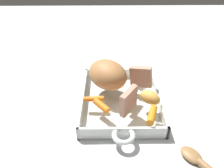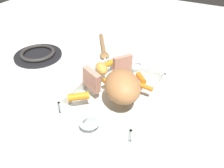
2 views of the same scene
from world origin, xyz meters
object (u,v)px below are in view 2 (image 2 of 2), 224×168
baby_carrot_northwest (112,78)px  baby_carrot_center_left (78,97)px  stove_burner_rear (38,54)px  roast_slice_thin (92,80)px  roasting_dish (116,94)px  baby_carrot_southeast (144,86)px  baby_carrot_southwest (141,78)px  serving_spoon (103,48)px  baby_carrot_short (111,63)px  potato_golden_small (101,69)px  roast_slice_thick (122,65)px  pork_roast (122,86)px

baby_carrot_northwest → baby_carrot_center_left: baby_carrot_center_left is taller
stove_burner_rear → roast_slice_thin: bearing=-109.6°
roasting_dish → baby_carrot_southeast: (0.04, -0.08, 0.04)m
roast_slice_thin → baby_carrot_southwest: size_ratio=1.27×
stove_burner_rear → serving_spoon: size_ratio=0.96×
baby_carrot_short → potato_golden_small: potato_golden_small is taller
baby_carrot_southwest → roast_slice_thick: bearing=82.6°
pork_roast → potato_golden_small: bearing=54.5°
baby_carrot_northwest → serving_spoon: size_ratio=0.33×
roasting_dish → baby_carrot_short: bearing=35.5°
baby_carrot_short → roast_slice_thin: bearing=-175.1°
pork_roast → baby_carrot_southeast: bearing=-28.4°
roast_slice_thick → serving_spoon: (0.19, 0.19, -0.07)m
baby_carrot_southeast → potato_golden_small: potato_golden_small is taller
roasting_dish → baby_carrot_southeast: size_ratio=6.47×
baby_carrot_southeast → baby_carrot_center_left: bearing=133.1°
roasting_dish → roast_slice_thin: 0.10m
baby_carrot_northwest → baby_carrot_southeast: (0.01, -0.11, -0.00)m
roast_slice_thick → potato_golden_small: bearing=117.2°
pork_roast → stove_burner_rear: (0.13, 0.47, -0.08)m
pork_roast → baby_carrot_southwest: size_ratio=2.53×
potato_golden_small → stove_burner_rear: 0.35m
potato_golden_small → roasting_dish: bearing=-119.7°
baby_carrot_northwest → roast_slice_thin: bearing=152.6°
baby_carrot_center_left → potato_golden_small: potato_golden_small is taller
baby_carrot_northwest → potato_golden_small: size_ratio=1.09×
baby_carrot_center_left → pork_roast: bearing=-59.0°
roasting_dish → pork_roast: size_ratio=2.88×
baby_carrot_northwest → baby_carrot_southwest: 0.10m
roasting_dish → baby_carrot_center_left: bearing=145.9°
roast_slice_thin → baby_carrot_short: (0.16, 0.01, -0.02)m
baby_carrot_southwest → baby_carrot_southeast: 0.04m
potato_golden_small → baby_carrot_northwest: bearing=-111.2°
baby_carrot_northwest → baby_carrot_southwest: baby_carrot_southwest is taller
potato_golden_small → baby_carrot_short: bearing=-2.8°
pork_roast → stove_burner_rear: size_ratio=0.68×
baby_carrot_short → potato_golden_small: bearing=177.2°
roast_slice_thin → baby_carrot_southeast: roast_slice_thin is taller
pork_roast → potato_golden_small: (0.09, 0.13, -0.03)m
baby_carrot_southwest → baby_carrot_short: (0.04, 0.14, 0.00)m
baby_carrot_short → baby_carrot_southeast: bearing=-115.1°
baby_carrot_short → stove_burner_rear: bearing=94.7°
roast_slice_thick → baby_carrot_short: (0.03, 0.06, -0.03)m
baby_carrot_southwest → baby_carrot_northwest: bearing=116.5°
baby_carrot_northwest → potato_golden_small: bearing=68.8°
baby_carrot_southwest → baby_carrot_southeast: size_ratio=0.89×
baby_carrot_southwest → roast_slice_thin: bearing=132.4°
serving_spoon → roast_slice_thin: bearing=-10.5°
roast_slice_thin → serving_spoon: size_ratio=0.33×
pork_roast → stove_burner_rear: 0.49m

